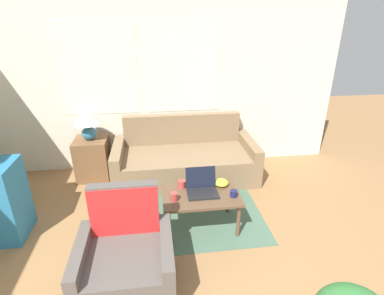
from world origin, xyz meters
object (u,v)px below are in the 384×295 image
Objects in this scene: armchair at (126,262)px; snack_bowl at (221,183)px; cup_navy at (174,197)px; cup_white at (234,193)px; cup_yellow at (182,184)px; table_lamp at (87,118)px; couch at (185,160)px; laptop at (202,187)px; coffee_table at (201,198)px.

armchair is 5.43× the size of snack_bowl.
cup_navy reaches higher than snack_bowl.
cup_white is (0.66, -0.00, -0.01)m from cup_navy.
cup_navy is 0.28m from cup_yellow.
cup_navy is at bearing -52.88° from table_lamp.
snack_bowl reaches higher than cup_white.
armchair is 10.09× the size of cup_yellow.
cup_navy is (-0.26, -1.33, 0.22)m from couch.
table_lamp is at bearing 106.54° from armchair.
table_lamp is at bearing 140.28° from cup_white.
table_lamp is 6.23× the size of cup_white.
couch reaches higher than laptop.
cup_navy is (-0.32, -0.14, -0.01)m from laptop.
cup_yellow is (0.58, 0.92, 0.21)m from armchair.
cup_white is at bearing 30.13° from armchair.
table_lamp is 2.05m from coffee_table.
laptop is 4.33× the size of cup_white.
couch is 1.15m from snack_bowl.
couch is at bearing 93.15° from laptop.
coffee_table is 0.12m from laptop.
cup_yellow is (1.21, -1.20, -0.46)m from table_lamp.
table_lamp is 1.44× the size of laptop.
laptop is at bearing 44.94° from armchair.
cup_navy reaches higher than cup_white.
armchair reaches higher than laptop.
armchair is at bearing -139.34° from snack_bowl.
table_lamp is 2.00m from laptop.
snack_bowl is (1.05, 0.90, 0.20)m from armchair.
cup_white is at bearing -25.39° from cup_yellow.
cup_yellow is (-0.20, 0.17, 0.10)m from coffee_table.
armchair is at bearing -149.87° from cup_white.
coffee_table is (1.41, -1.37, -0.56)m from table_lamp.
snack_bowl is (1.68, -1.22, -0.47)m from table_lamp.
coffee_table is at bearing -44.13° from table_lamp.
snack_bowl reaches higher than coffee_table.
armchair is 2.67× the size of laptop.
coffee_table is 10.90× the size of cup_white.
armchair is at bearing -136.27° from coffee_table.
coffee_table is 2.52× the size of laptop.
cup_yellow is (-0.22, 0.12, -0.01)m from laptop.
laptop is (0.80, 0.80, 0.22)m from armchair.
armchair is 2.31m from table_lamp.
couch is 2.41× the size of coffee_table.
armchair is 1.32m from cup_white.
couch is 1.40m from cup_white.
table_lamp is 2.13m from snack_bowl.
cup_yellow is 1.15× the size of cup_white.
cup_yellow is at bearing -98.11° from couch.
cup_navy is 1.23× the size of cup_white.
armchair is at bearing -135.06° from laptop.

